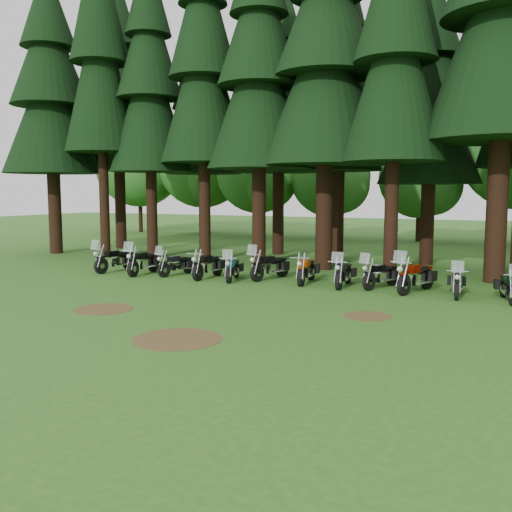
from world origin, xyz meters
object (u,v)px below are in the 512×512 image
(motorcycle_1, at_px, (143,263))
(motorcycle_9, at_px, (416,278))
(motorcycle_7, at_px, (344,274))
(motorcycle_0, at_px, (115,261))
(motorcycle_2, at_px, (176,265))
(motorcycle_11, at_px, (508,288))
(motorcycle_3, at_px, (208,266))
(motorcycle_6, at_px, (307,271))
(motorcycle_4, at_px, (233,269))
(motorcycle_10, at_px, (457,283))
(motorcycle_5, at_px, (270,267))
(motorcycle_8, at_px, (381,276))

(motorcycle_1, relative_size, motorcycle_9, 0.98)
(motorcycle_7, bearing_deg, motorcycle_0, 178.54)
(motorcycle_2, xyz_separation_m, motorcycle_7, (7.29, 0.27, 0.03))
(motorcycle_11, bearing_deg, motorcycle_3, 166.38)
(motorcycle_1, xyz_separation_m, motorcycle_6, (7.18, 0.85, -0.02))
(motorcycle_0, distance_m, motorcycle_2, 3.09)
(motorcycle_0, relative_size, motorcycle_2, 1.14)
(motorcycle_1, relative_size, motorcycle_6, 1.04)
(motorcycle_4, relative_size, motorcycle_7, 0.94)
(motorcycle_7, relative_size, motorcycle_10, 1.06)
(motorcycle_0, relative_size, motorcycle_5, 1.01)
(motorcycle_5, distance_m, motorcycle_9, 5.92)
(motorcycle_0, distance_m, motorcycle_11, 16.03)
(motorcycle_7, distance_m, motorcycle_11, 5.69)
(motorcycle_1, distance_m, motorcycle_4, 4.27)
(motorcycle_6, relative_size, motorcycle_9, 0.94)
(motorcycle_2, relative_size, motorcycle_6, 0.91)
(motorcycle_1, relative_size, motorcycle_3, 1.04)
(motorcycle_8, xyz_separation_m, motorcycle_10, (2.73, -0.55, -0.02))
(motorcycle_8, bearing_deg, motorcycle_10, 8.76)
(motorcycle_6, distance_m, motorcycle_7, 1.56)
(motorcycle_7, height_order, motorcycle_10, motorcycle_7)
(motorcycle_1, height_order, motorcycle_10, motorcycle_1)
(motorcycle_7, height_order, motorcycle_11, motorcycle_7)
(motorcycle_3, bearing_deg, motorcycle_8, 4.38)
(motorcycle_7, bearing_deg, motorcycle_3, 179.05)
(motorcycle_0, relative_size, motorcycle_4, 1.13)
(motorcycle_8, bearing_deg, motorcycle_3, -154.51)
(motorcycle_7, bearing_deg, motorcycle_8, 9.06)
(motorcycle_0, bearing_deg, motorcycle_3, 9.92)
(motorcycle_10, bearing_deg, motorcycle_3, 173.86)
(motorcycle_1, relative_size, motorcycle_2, 1.15)
(motorcycle_1, relative_size, motorcycle_10, 1.13)
(motorcycle_5, distance_m, motorcycle_8, 4.57)
(motorcycle_0, height_order, motorcycle_4, motorcycle_0)
(motorcycle_1, xyz_separation_m, motorcycle_4, (4.26, 0.21, -0.06))
(motorcycle_11, bearing_deg, motorcycle_10, 159.56)
(motorcycle_1, height_order, motorcycle_6, motorcycle_1)
(motorcycle_3, distance_m, motorcycle_11, 11.35)
(motorcycle_5, height_order, motorcycle_9, motorcycle_9)
(motorcycle_2, bearing_deg, motorcycle_1, -152.14)
(motorcycle_2, relative_size, motorcycle_3, 0.90)
(motorcycle_2, xyz_separation_m, motorcycle_11, (12.96, -0.17, 0.01))
(motorcycle_1, height_order, motorcycle_3, motorcycle_1)
(motorcycle_8, bearing_deg, motorcycle_7, -146.42)
(motorcycle_1, relative_size, motorcycle_5, 1.02)
(motorcycle_0, xyz_separation_m, motorcycle_1, (1.64, -0.13, 0.00))
(motorcycle_6, bearing_deg, motorcycle_8, -4.04)
(motorcycle_7, bearing_deg, motorcycle_9, -5.20)
(motorcycle_9, bearing_deg, motorcycle_8, -177.56)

